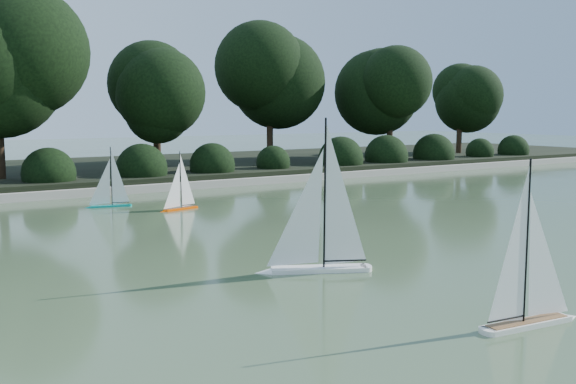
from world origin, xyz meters
The scene contains 10 objects.
ground centered at (0.00, 0.00, 0.00)m, with size 80.00×80.00×0.00m, color #304429.
pond_coping centered at (0.00, 9.00, 0.09)m, with size 40.00×0.35×0.18m, color gray.
far_bank centered at (0.00, 13.00, 0.15)m, with size 40.00×8.00×0.30m, color black.
tree_line centered at (1.23, 11.44, 2.64)m, with size 26.31×3.93×4.39m.
shrub_hedge centered at (0.00, 9.90, 0.45)m, with size 29.10×1.10×1.10m.
sailboat_white_a centered at (-1.34, 0.88, 0.30)m, with size 1.31×0.78×1.88m.
sailboat_white_b centered at (-0.78, -1.70, 0.24)m, with size 1.13×0.30×1.54m.
sailboat_orange centered at (-0.73, 6.08, 0.18)m, with size 0.86×0.31×1.17m.
sailboat_teal centered at (-1.73, 7.18, 0.19)m, with size 0.91×0.34×1.24m.
race_buoy centered at (-0.57, 1.32, 0.00)m, with size 0.16×0.16×0.16m, color #EF4F0C.
Camera 1 is at (-5.50, -5.03, 1.83)m, focal length 40.00 mm.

